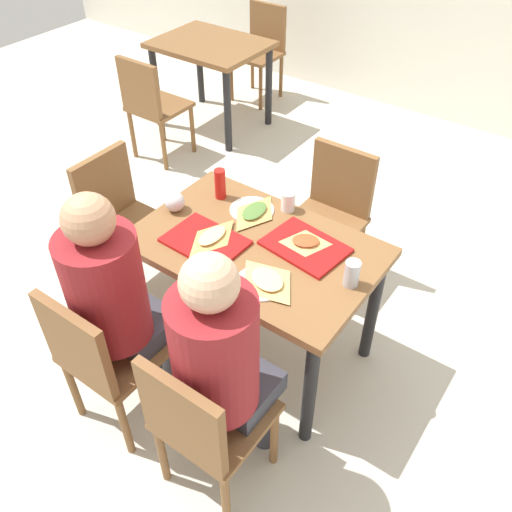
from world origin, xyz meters
TOP-DOWN VIEW (x-y plane):
  - ground_plane at (0.00, 0.00)m, footprint 10.00×10.00m
  - main_table at (0.00, 0.00)m, footprint 1.12×0.73m
  - chair_near_left at (-0.28, -0.75)m, footprint 0.40×0.40m
  - chair_near_right at (0.28, -0.75)m, footprint 0.40×0.40m
  - chair_far_side at (0.00, 0.75)m, footprint 0.40×0.40m
  - chair_left_end at (-0.95, 0.00)m, footprint 0.40×0.40m
  - person_in_red at (-0.28, -0.61)m, footprint 0.32×0.42m
  - person_in_brown_jacket at (0.28, -0.61)m, footprint 0.32×0.42m
  - tray_red_near at (-0.20, -0.13)m, footprint 0.37×0.27m
  - tray_red_far at (0.20, 0.11)m, footprint 0.39×0.30m
  - paper_plate_center at (-0.17, 0.20)m, footprint 0.22×0.22m
  - paper_plate_near_edge at (0.17, -0.20)m, footprint 0.22×0.22m
  - pizza_slice_a at (-0.18, -0.10)m, footprint 0.13×0.24m
  - pizza_slice_b at (0.19, 0.12)m, footprint 0.22×0.21m
  - pizza_slice_c at (-0.14, 0.18)m, footprint 0.16×0.25m
  - pizza_slice_d at (0.19, -0.18)m, footprint 0.28×0.24m
  - plastic_cup_a at (-0.03, 0.31)m, footprint 0.07×0.07m
  - plastic_cup_b at (0.03, -0.31)m, footprint 0.07×0.07m
  - soda_can at (0.48, 0.02)m, footprint 0.07×0.07m
  - condiment_bottle at (-0.37, 0.20)m, footprint 0.06×0.06m
  - foil_bundle at (-0.48, -0.02)m, footprint 0.10×0.10m
  - background_table at (-1.81, 1.87)m, footprint 0.90×0.70m
  - background_chair_near at (-1.81, 1.14)m, footprint 0.40×0.40m
  - background_chair_far at (-1.81, 2.61)m, footprint 0.40×0.40m

SIDE VIEW (x-z plane):
  - ground_plane at x=0.00m, z-range -0.02..0.00m
  - chair_near_left at x=-0.28m, z-range 0.07..0.91m
  - chair_near_right at x=0.28m, z-range 0.07..0.91m
  - chair_far_side at x=0.00m, z-range 0.07..0.91m
  - chair_left_end at x=-0.95m, z-range 0.07..0.91m
  - background_chair_near at x=-1.81m, z-range 0.07..0.91m
  - background_chair_far at x=-1.81m, z-range 0.07..0.91m
  - background_table at x=-1.81m, z-range 0.24..0.97m
  - main_table at x=0.00m, z-range 0.26..0.99m
  - person_in_red at x=-0.28m, z-range 0.11..1.36m
  - person_in_brown_jacket at x=0.28m, z-range 0.11..1.36m
  - paper_plate_center at x=-0.17m, z-range 0.73..0.74m
  - paper_plate_near_edge at x=0.17m, z-range 0.73..0.74m
  - tray_red_near at x=-0.20m, z-range 0.73..0.75m
  - tray_red_far at x=0.20m, z-range 0.73..0.75m
  - pizza_slice_c at x=-0.14m, z-range 0.74..0.76m
  - pizza_slice_d at x=0.19m, z-range 0.74..0.76m
  - pizza_slice_a at x=-0.18m, z-range 0.74..0.77m
  - pizza_slice_b at x=0.19m, z-range 0.74..0.77m
  - plastic_cup_a at x=-0.03m, z-range 0.73..0.83m
  - plastic_cup_b at x=0.03m, z-range 0.73..0.83m
  - foil_bundle at x=-0.48m, z-range 0.73..0.83m
  - soda_can at x=0.48m, z-range 0.73..0.85m
  - condiment_bottle at x=-0.37m, z-range 0.73..0.89m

